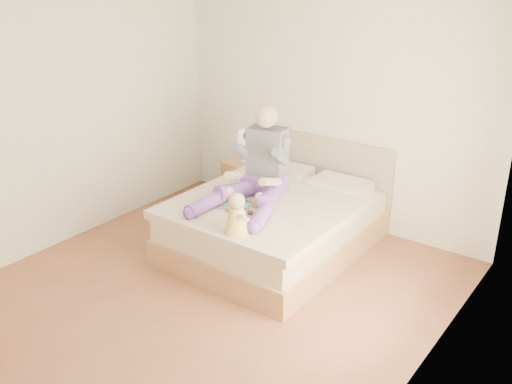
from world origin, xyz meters
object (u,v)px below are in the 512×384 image
Objects in this scene: tray at (244,206)px; adult at (258,172)px; bed at (278,220)px; nightstand at (246,183)px; baby at (237,216)px.

adult is at bearing 94.18° from tray.
bed is 0.59m from tray.
nightstand is 0.45× the size of adult.
adult is at bearing -129.36° from bed.
baby is (0.28, -0.45, 0.13)m from tray.
adult reaches higher than nightstand.
baby is (1.20, -1.68, 0.49)m from nightstand.
nightstand is 2.12m from baby.
adult reaches higher than baby.
baby reaches higher than nightstand.
baby is (0.20, -0.94, 0.45)m from bed.
bed is 1.77× the size of adult.
adult is at bearing 123.81° from baby.
adult is 0.85m from baby.
nightstand is 1.39m from adult.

